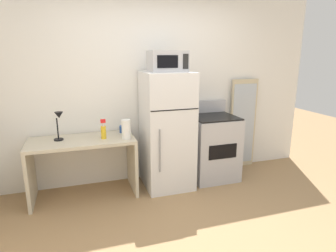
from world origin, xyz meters
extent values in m
plane|color=#9E7A51|center=(0.00, 0.00, 0.00)|extent=(12.00, 12.00, 0.00)
cube|color=white|center=(0.00, 1.70, 1.30)|extent=(5.00, 0.10, 2.60)
cube|color=beige|center=(-0.97, 1.33, 0.73)|extent=(1.28, 0.60, 0.04)
cube|color=beige|center=(-1.59, 1.33, 0.35)|extent=(0.04, 0.60, 0.71)
cube|color=beige|center=(-0.35, 1.33, 0.35)|extent=(0.04, 0.60, 0.71)
cylinder|color=black|center=(-1.24, 1.38, 0.76)|extent=(0.11, 0.11, 0.02)
cylinder|color=black|center=(-1.24, 1.38, 0.90)|extent=(0.02, 0.02, 0.26)
cone|color=black|center=(-1.21, 1.36, 1.07)|extent=(0.10, 0.10, 0.08)
cylinder|color=white|center=(-0.44, 1.19, 0.87)|extent=(0.11, 0.11, 0.24)
cylinder|color=#264C99|center=(-0.44, 1.49, 0.80)|extent=(0.08, 0.08, 0.09)
cylinder|color=yellow|center=(-0.71, 1.28, 0.83)|extent=(0.06, 0.06, 0.16)
cylinder|color=white|center=(-0.71, 1.28, 0.93)|extent=(0.02, 0.02, 0.04)
cube|color=red|center=(-0.71, 1.27, 0.98)|extent=(0.06, 0.03, 0.04)
cube|color=white|center=(0.12, 1.30, 0.78)|extent=(0.62, 0.65, 1.55)
cube|color=black|center=(0.12, 0.98, 1.12)|extent=(0.61, 0.00, 0.01)
cylinder|color=gray|center=(-0.07, 0.96, 0.62)|extent=(0.02, 0.02, 0.54)
cube|color=#B7B7BC|center=(0.12, 1.28, 1.68)|extent=(0.46, 0.34, 0.26)
cube|color=black|center=(0.07, 1.11, 1.68)|extent=(0.26, 0.01, 0.15)
cube|color=black|center=(0.30, 1.11, 1.68)|extent=(0.07, 0.01, 0.18)
cube|color=#B7B7BC|center=(0.83, 1.33, 0.45)|extent=(0.65, 0.60, 0.90)
cube|color=black|center=(0.83, 1.33, 0.91)|extent=(0.62, 0.58, 0.02)
cube|color=#B7B7BC|center=(0.83, 1.61, 1.01)|extent=(0.65, 0.04, 0.18)
cube|color=black|center=(0.83, 1.03, 0.50)|extent=(0.41, 0.01, 0.20)
cube|color=#C6B793|center=(1.47, 1.59, 0.70)|extent=(0.44, 0.03, 1.40)
cube|color=#B2BCC6|center=(1.47, 1.57, 0.70)|extent=(0.39, 0.00, 1.26)
camera|label=1|loc=(-1.00, -2.23, 1.78)|focal=30.74mm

